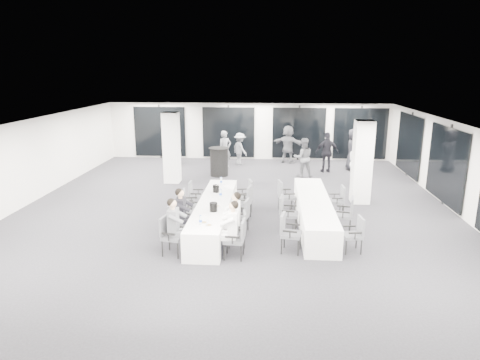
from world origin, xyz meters
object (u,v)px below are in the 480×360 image
Objects in this scene: banquet_table_main at (214,214)px; chair_main_right_far at (246,194)px; standing_guest_f at (288,142)px; chair_main_right_mid at (242,214)px; chair_main_left_near at (170,233)px; chair_main_left_second at (177,220)px; chair_side_left_far at (284,194)px; standing_guest_b at (303,155)px; chair_main_left_far at (195,194)px; ice_bucket_far at (216,189)px; standing_guest_d at (327,150)px; chair_side_left_near at (288,231)px; chair_main_right_near at (237,236)px; chair_main_left_fourth at (189,203)px; chair_main_right_fourth at (245,200)px; chair_side_right_far at (338,198)px; standing_guest_h at (358,160)px; standing_guest_c at (240,147)px; chair_main_left_mid at (184,209)px; cocktail_table at (219,162)px; chair_main_right_second at (240,227)px; chair_side_right_mid at (346,212)px; standing_guest_a at (225,147)px; standing_guest_g at (177,146)px; chair_side_right_near at (355,232)px; banquet_table_side at (314,212)px; chair_side_left_mid at (286,211)px; ice_bucket_near at (213,207)px; standing_guest_e at (353,147)px.

chair_main_right_far is at bearing 61.24° from banquet_table_main.
chair_main_right_mid is at bearing 107.50° from standing_guest_f.
chair_main_left_near is 0.96× the size of chair_main_left_second.
chair_side_left_far is 4.74m from standing_guest_b.
ice_bucket_far is at bearing 56.31° from chair_main_left_far.
chair_main_right_mid is at bearing 58.40° from standing_guest_d.
chair_main_left_second is at bearing -88.92° from chair_side_left_near.
chair_main_left_far is (-0.83, 1.50, 0.16)m from banquet_table_main.
chair_main_left_second is 1.94m from chair_main_right_near.
chair_main_left_fourth is 1.68m from chair_main_right_fourth.
banquet_table_main is 5.46× the size of chair_side_right_far.
standing_guest_h reaches higher than chair_main_left_second.
standing_guest_h reaches higher than chair_main_left_near.
standing_guest_f is (2.29, 0.55, 0.18)m from standing_guest_c.
banquet_table_main is 0.89m from chair_main_left_mid.
cocktail_table is 7.54m from chair_main_right_second.
chair_main_left_mid is at bearing -173.76° from chair_main_left_second.
chair_main_left_mid reaches higher than chair_main_right_mid.
standing_guest_a is at bearing 39.32° from chair_side_right_mid.
chair_main_left_near is at bearing 100.50° from standing_guest_f.
chair_main_left_second is 0.58× the size of standing_guest_g.
chair_main_left_second is 0.88m from chair_main_left_mid.
chair_side_right_near is at bearing -21.67° from banquet_table_main.
chair_main_right_fourth is 1.03× the size of chair_side_left_far.
standing_guest_c is at bearing -46.03° from standing_guest_b.
cocktail_table is at bearing 95.87° from ice_bucket_far.
chair_main_left_mid is 0.54× the size of standing_guest_a.
chair_main_left_second is (-0.01, 0.87, 0.02)m from chair_main_left_near.
chair_main_right_far reaches higher than chair_main_left_far.
banquet_table_side is at bearing 26.18° from chair_side_left_far.
chair_main_left_far is 3.29m from chair_side_left_mid.
standing_guest_f is at bearing 7.13° from chair_side_right_far.
ice_bucket_near reaches higher than chair_main_right_mid.
chair_main_right_mid is 4.05× the size of ice_bucket_near.
standing_guest_b is 3.59m from standing_guest_c.
standing_guest_d is (4.89, 9.05, 0.45)m from chair_main_left_near.
standing_guest_c is at bearing -158.79° from chair_side_left_mid.
chair_main_right_fourth is 0.60× the size of standing_guest_g.
chair_main_right_mid is at bearing -57.21° from ice_bucket_far.
chair_side_right_mid is (2.89, -0.82, -0.03)m from chair_main_right_fourth.
chair_main_left_far is at bearing -92.96° from cocktail_table.
chair_side_left_far is 0.59× the size of standing_guest_c.
standing_guest_f is at bearing 74.80° from banquet_table_main.
chair_main_left_fourth is 0.45× the size of standing_guest_e.
standing_guest_a is 8.08× the size of ice_bucket_near.
chair_side_left_near is at bearing 143.29° from standing_guest_h.
chair_side_left_far is 4.63m from standing_guest_h.
chair_main_right_mid is 3.08m from chair_side_right_near.
standing_guest_f reaches higher than standing_guest_d.
chair_main_right_mid is at bearing 144.37° from chair_main_left_near.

